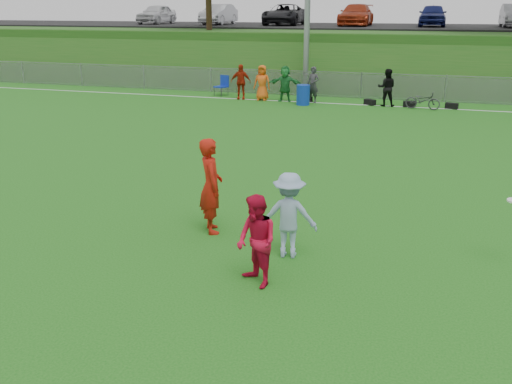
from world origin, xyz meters
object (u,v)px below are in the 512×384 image
at_px(recycling_bin, 303,95).
at_px(bicycle, 423,100).
at_px(player_red_left, 211,186).
at_px(player_red_center, 257,241).
at_px(player_blue, 289,215).

relative_size(recycling_bin, bicycle, 0.61).
relative_size(player_red_left, player_red_center, 1.26).
bearing_deg(recycling_bin, player_red_center, -79.88).
xyz_separation_m(player_red_center, bicycle, (2.17, 18.31, -0.37)).
bearing_deg(player_red_left, bicycle, -43.34).
xyz_separation_m(player_red_left, player_red_center, (1.57, -2.00, -0.20)).
xyz_separation_m(recycling_bin, bicycle, (5.37, 0.40, -0.06)).
distance_m(player_blue, recycling_bin, 16.99).
distance_m(player_red_center, bicycle, 18.44).
relative_size(player_red_left, recycling_bin, 2.10).
bearing_deg(player_blue, player_red_center, 72.15).
distance_m(player_red_left, player_red_center, 2.55).
xyz_separation_m(player_red_left, bicycle, (3.74, 16.31, -0.57)).
xyz_separation_m(player_blue, recycling_bin, (-3.42, 16.64, -0.33)).
bearing_deg(recycling_bin, player_red_left, -84.15).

